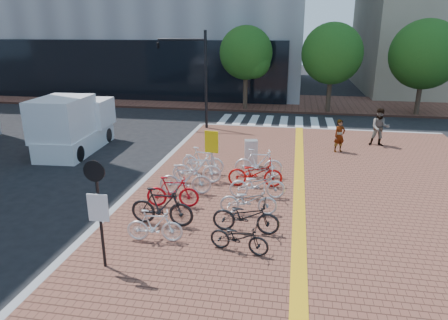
% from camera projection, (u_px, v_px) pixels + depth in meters
% --- Properties ---
extents(ground, '(120.00, 120.00, 0.00)m').
position_uv_depth(ground, '(237.00, 213.00, 13.14)').
color(ground, black).
rests_on(ground, ground).
extents(tactile_strip, '(0.40, 34.00, 0.01)m').
position_uv_depth(tactile_strip, '(299.00, 319.00, 8.07)').
color(tactile_strip, gold).
rests_on(tactile_strip, sidewalk).
extents(kerb_west, '(0.25, 34.00, 0.15)m').
position_uv_depth(kerb_west, '(32.00, 290.00, 9.11)').
color(kerb_west, gray).
rests_on(kerb_west, ground).
extents(kerb_north, '(14.00, 0.25, 0.15)m').
position_uv_depth(kerb_north, '(316.00, 130.00, 23.84)').
color(kerb_north, gray).
rests_on(kerb_north, ground).
extents(far_sidewalk, '(70.00, 8.00, 0.15)m').
position_uv_depth(far_sidewalk, '(275.00, 103.00, 32.77)').
color(far_sidewalk, brown).
rests_on(far_sidewalk, ground).
extents(crosswalk, '(7.50, 4.00, 0.01)m').
position_uv_depth(crosswalk, '(276.00, 122.00, 26.15)').
color(crosswalk, silver).
rests_on(crosswalk, ground).
extents(street_trees, '(16.20, 4.60, 6.35)m').
position_uv_depth(street_trees, '(348.00, 55.00, 27.35)').
color(street_trees, '#38281E').
rests_on(street_trees, far_sidewalk).
extents(bike_0, '(1.60, 0.60, 0.94)m').
position_uv_depth(bike_0, '(155.00, 226.00, 10.94)').
color(bike_0, white).
rests_on(bike_0, sidewalk).
extents(bike_1, '(1.96, 0.60, 1.17)m').
position_uv_depth(bike_1, '(162.00, 207.00, 11.85)').
color(bike_1, black).
rests_on(bike_1, sidewalk).
extents(bike_2, '(1.79, 0.68, 1.05)m').
position_uv_depth(bike_2, '(173.00, 192.00, 13.10)').
color(bike_2, red).
rests_on(bike_2, sidewalk).
extents(bike_3, '(1.90, 0.78, 1.11)m').
position_uv_depth(bike_3, '(185.00, 180.00, 14.10)').
color(bike_3, silver).
rests_on(bike_3, sidewalk).
extents(bike_4, '(1.92, 0.70, 1.13)m').
position_uv_depth(bike_4, '(197.00, 169.00, 15.15)').
color(bike_4, white).
rests_on(bike_4, sidewalk).
extents(bike_5, '(1.85, 0.72, 1.08)m').
position_uv_depth(bike_5, '(203.00, 160.00, 16.23)').
color(bike_5, white).
rests_on(bike_5, sidewalk).
extents(bike_6, '(1.69, 0.86, 0.85)m').
position_uv_depth(bike_6, '(239.00, 237.00, 10.43)').
color(bike_6, black).
rests_on(bike_6, sidewalk).
extents(bike_7, '(1.97, 0.74, 1.02)m').
position_uv_depth(bike_7, '(246.00, 216.00, 11.43)').
color(bike_7, black).
rests_on(bike_7, sidewalk).
extents(bike_8, '(1.86, 0.80, 0.95)m').
position_uv_depth(bike_8, '(248.00, 200.00, 12.57)').
color(bike_8, silver).
rests_on(bike_8, sidewalk).
extents(bike_9, '(2.01, 0.95, 1.01)m').
position_uv_depth(bike_9, '(257.00, 184.00, 13.79)').
color(bike_9, silver).
rests_on(bike_9, sidewalk).
extents(bike_10, '(2.07, 0.89, 1.06)m').
position_uv_depth(bike_10, '(255.00, 173.00, 14.83)').
color(bike_10, '#BA100D').
rests_on(bike_10, sidewalk).
extents(bike_11, '(1.92, 0.61, 1.14)m').
position_uv_depth(bike_11, '(258.00, 163.00, 15.79)').
color(bike_11, white).
rests_on(bike_11, sidewalk).
extents(pedestrian_a, '(0.68, 0.60, 1.57)m').
position_uv_depth(pedestrian_a, '(339.00, 136.00, 19.02)').
color(pedestrian_a, gray).
rests_on(pedestrian_a, sidewalk).
extents(pedestrian_b, '(0.97, 0.78, 1.89)m').
position_uv_depth(pedestrian_b, '(380.00, 127.00, 20.00)').
color(pedestrian_b, '#505565').
rests_on(pedestrian_b, sidewalk).
extents(utility_box, '(0.60, 0.49, 1.17)m').
position_uv_depth(utility_box, '(251.00, 153.00, 16.99)').
color(utility_box, silver).
rests_on(utility_box, sidewalk).
extents(yellow_sign, '(0.53, 0.16, 1.97)m').
position_uv_depth(yellow_sign, '(211.00, 146.00, 15.22)').
color(yellow_sign, '#B7B7BC').
rests_on(yellow_sign, sidewalk).
extents(notice_sign, '(0.51, 0.12, 2.78)m').
position_uv_depth(notice_sign, '(98.00, 202.00, 9.34)').
color(notice_sign, black).
rests_on(notice_sign, sidewalk).
extents(traffic_light_pole, '(3.01, 1.16, 5.60)m').
position_uv_depth(traffic_light_pole, '(184.00, 61.00, 23.03)').
color(traffic_light_pole, black).
rests_on(traffic_light_pole, sidewalk).
extents(box_truck, '(2.40, 4.91, 2.76)m').
position_uv_depth(box_truck, '(74.00, 125.00, 19.51)').
color(box_truck, white).
rests_on(box_truck, ground).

